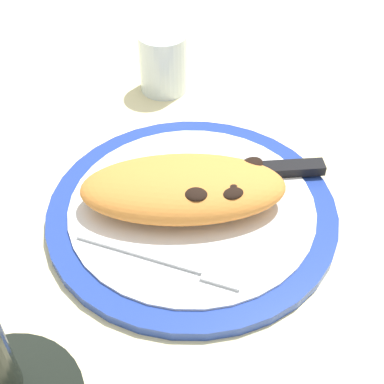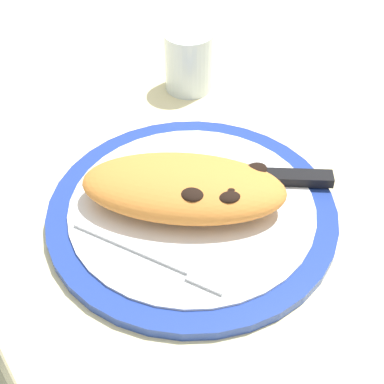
{
  "view_description": "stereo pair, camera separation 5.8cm",
  "coord_description": "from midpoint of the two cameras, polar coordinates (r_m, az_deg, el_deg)",
  "views": [
    {
      "loc": [
        4.82,
        -42.07,
        43.77
      ],
      "look_at": [
        0.0,
        0.0,
        3.53
      ],
      "focal_mm": 49.98,
      "sensor_mm": 36.0,
      "label": 1
    },
    {
      "loc": [
        10.56,
        -41.0,
        43.77
      ],
      "look_at": [
        0.0,
        0.0,
        3.53
      ],
      "focal_mm": 49.98,
      "sensor_mm": 36.0,
      "label": 2
    }
  ],
  "objects": [
    {
      "name": "calzone",
      "position": [
        0.58,
        1.99,
        0.29
      ],
      "size": [
        23.78,
        13.57,
        4.91
      ],
      "color": "orange",
      "rests_on": "plate"
    },
    {
      "name": "ground_plane",
      "position": [
        0.62,
        2.7,
        -3.51
      ],
      "size": [
        150.0,
        150.0,
        3.0
      ],
      "primitive_type": "cube",
      "color": "beige"
    },
    {
      "name": "fork",
      "position": [
        0.54,
        -0.17,
        -7.37
      ],
      "size": [
        17.8,
        5.74,
        0.4
      ],
      "color": "silver",
      "rests_on": "plate"
    },
    {
      "name": "knife",
      "position": [
        0.63,
        10.16,
        1.43
      ],
      "size": [
        23.67,
        6.56,
        1.2
      ],
      "color": "silver",
      "rests_on": "plate"
    },
    {
      "name": "water_glass",
      "position": [
        0.8,
        1.8,
        13.37
      ],
      "size": [
        6.95,
        6.95,
        8.7
      ],
      "color": "silver",
      "rests_on": "ground_plane"
    },
    {
      "name": "plate",
      "position": [
        0.6,
        2.77,
        -2.06
      ],
      "size": [
        32.56,
        32.56,
        1.53
      ],
      "color": "#233D99",
      "rests_on": "ground_plane"
    }
  ]
}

